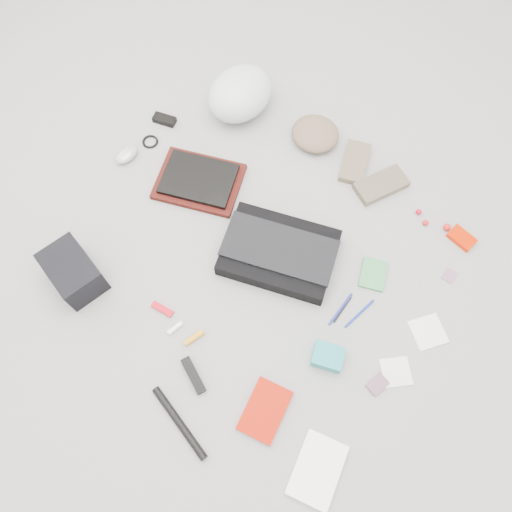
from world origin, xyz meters
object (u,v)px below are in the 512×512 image
Objects in this scene: accordion_wallet at (328,357)px; book_red at (265,410)px; camera_bag at (73,272)px; laptop at (199,179)px; messenger_bag at (279,252)px; bike_helmet at (240,94)px.

book_red is at bearing -123.86° from accordion_wallet.
camera_bag is 1.00m from accordion_wallet.
camera_bag is 1.13× the size of book_red.
messenger_bag is at bearing -30.10° from laptop.
book_red is at bearing -58.10° from laptop.
laptop is at bearing 140.94° from accordion_wallet.
accordion_wallet reaches higher than laptop.
accordion_wallet is at bearing 64.69° from book_red.
laptop reaches higher than book_red.
accordion_wallet is at bearing -49.64° from messenger_bag.
book_red is (0.87, 0.04, -0.06)m from camera_bag.
bike_helmet reaches higher than camera_bag.
camera_bag reaches higher than laptop.
laptop is (-0.47, 0.07, -0.00)m from messenger_bag.
camera_bag reaches higher than accordion_wallet.
bike_helmet is (-0.57, 0.49, 0.06)m from messenger_bag.
accordion_wallet is at bearing -40.61° from laptop.
camera_bag is at bearing -87.24° from bike_helmet.
laptop is at bearing 152.17° from messenger_bag.
camera_bag is at bearing -120.20° from laptop.
messenger_bag is 0.76m from bike_helmet.
messenger_bag is 0.44m from accordion_wallet.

